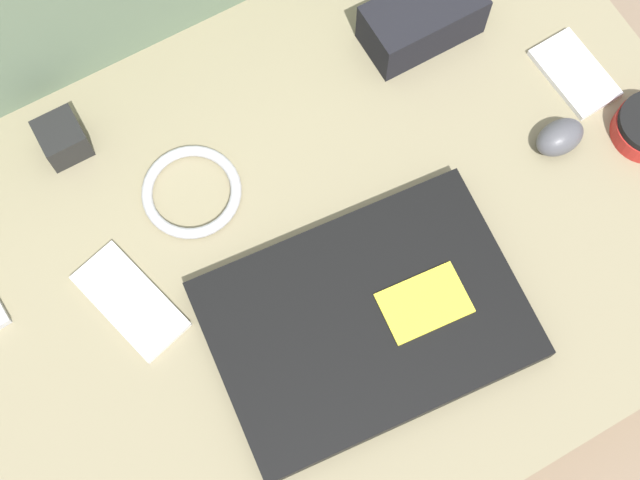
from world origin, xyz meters
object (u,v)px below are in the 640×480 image
(phone_silver, at_px, (575,73))
(phone_small, at_px, (130,301))
(charger_brick, at_px, (62,139))
(camera_pouch, at_px, (422,20))
(computer_mouse, at_px, (560,137))
(laptop, at_px, (371,318))

(phone_silver, xyz_separation_m, phone_small, (-0.57, 0.01, 0.00))
(phone_small, height_order, charger_brick, charger_brick)
(phone_small, distance_m, camera_pouch, 0.46)
(computer_mouse, distance_m, phone_silver, 0.09)
(computer_mouse, xyz_separation_m, charger_brick, (-0.49, 0.27, 0.00))
(phone_small, bearing_deg, computer_mouse, -22.95)
(computer_mouse, bearing_deg, camera_pouch, 105.88)
(phone_silver, relative_size, charger_brick, 2.14)
(computer_mouse, bearing_deg, phone_silver, 41.79)
(laptop, relative_size, phone_silver, 3.22)
(phone_silver, xyz_separation_m, charger_brick, (-0.56, 0.21, 0.02))
(laptop, xyz_separation_m, charger_brick, (-0.20, 0.35, 0.01))
(computer_mouse, bearing_deg, laptop, -166.59)
(phone_small, xyz_separation_m, camera_pouch, (0.44, 0.13, 0.03))
(laptop, height_order, computer_mouse, computer_mouse)
(laptop, height_order, camera_pouch, camera_pouch)
(phone_silver, distance_m, charger_brick, 0.59)
(phone_small, relative_size, charger_brick, 2.81)
(computer_mouse, height_order, camera_pouch, camera_pouch)
(charger_brick, bearing_deg, phone_small, -94.61)
(laptop, bearing_deg, charger_brick, 125.22)
(phone_small, bearing_deg, laptop, -48.96)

